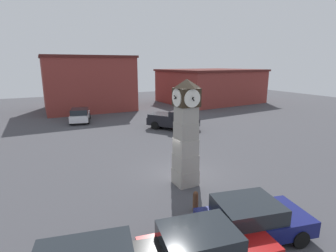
# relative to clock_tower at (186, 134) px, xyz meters

# --- Properties ---
(ground_plane) EXTENTS (87.53, 87.53, 0.00)m
(ground_plane) POSITION_rel_clock_tower_xyz_m (0.42, 0.93, -2.76)
(ground_plane) COLOR #424247
(clock_tower) EXTENTS (1.42, 1.46, 5.51)m
(clock_tower) POSITION_rel_clock_tower_xyz_m (0.00, 0.00, 0.00)
(clock_tower) COLOR #9C978D
(clock_tower) RESTS_ON ground_plane
(bollard_near_tower) EXTENTS (0.23, 0.23, 0.89)m
(bollard_near_tower) POSITION_rel_clock_tower_xyz_m (-0.89, -2.43, -2.30)
(bollard_near_tower) COLOR brown
(bollard_near_tower) RESTS_ON ground_plane
(bollard_mid_row) EXTENTS (0.30, 0.30, 1.03)m
(bollard_mid_row) POSITION_rel_clock_tower_xyz_m (-0.16, -3.29, -2.24)
(bollard_mid_row) COLOR maroon
(bollard_mid_row) RESTS_ON ground_plane
(car_near_tower) EXTENTS (4.40, 2.53, 1.40)m
(car_near_tower) POSITION_rel_clock_tower_xyz_m (-2.41, -5.37, -2.03)
(car_near_tower) COLOR #A51111
(car_near_tower) RESTS_ON ground_plane
(car_by_building) EXTENTS (4.30, 2.76, 1.44)m
(car_by_building) POSITION_rel_clock_tower_xyz_m (-0.02, -4.85, -2.02)
(car_by_building) COLOR navy
(car_by_building) RESTS_ON ground_plane
(car_far_lot) EXTENTS (2.75, 4.55, 1.49)m
(car_far_lot) POSITION_rel_clock_tower_xyz_m (-2.67, 18.35, -1.99)
(car_far_lot) COLOR silver
(car_far_lot) RESTS_ON ground_plane
(pickup_truck) EXTENTS (4.49, 5.14, 1.85)m
(pickup_truck) POSITION_rel_clock_tower_xyz_m (4.98, 10.95, -1.83)
(pickup_truck) COLOR black
(pickup_truck) RESTS_ON ground_plane
(warehouse_blue_far) EXTENTS (11.62, 9.39, 7.26)m
(warehouse_blue_far) POSITION_rel_clock_tower_xyz_m (-0.23, 26.50, 0.88)
(warehouse_blue_far) COLOR maroon
(warehouse_blue_far) RESTS_ON ground_plane
(storefront_low_left) EXTENTS (15.81, 13.25, 5.34)m
(storefront_low_left) POSITION_rel_clock_tower_xyz_m (19.12, 24.98, -0.08)
(storefront_low_left) COLOR maroon
(storefront_low_left) RESTS_ON ground_plane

